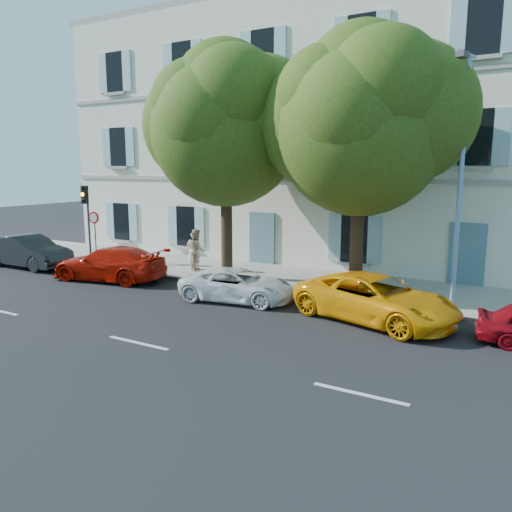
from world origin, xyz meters
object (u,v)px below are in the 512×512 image
Objects in this scene: car_yellow_supercar at (375,299)px; pedestrian_b at (196,249)px; car_red_coupe at (109,264)px; street_lamp at (461,171)px; traffic_light at (86,207)px; car_dark_sedan at (29,252)px; tree_left at (226,132)px; pedestrian_a at (194,251)px; road_sign at (95,226)px; car_white_coupe at (238,285)px; tree_right at (361,131)px.

car_yellow_supercar is 9.21m from pedestrian_b.
street_lamp is at bearing 88.63° from car_red_coupe.
car_dark_sedan is at bearing -135.50° from traffic_light.
pedestrian_a is at bearing 161.40° from tree_left.
car_red_coupe is at bearing 94.95° from pedestrian_b.
tree_left is 8.70m from street_lamp.
tree_left reaches higher than road_sign.
street_lamp is 4.63× the size of pedestrian_a.
pedestrian_b reaches higher than car_white_coupe.
tree_left reaches higher than street_lamp.
car_yellow_supercar is at bearing -18.36° from tree_left.
tree_left reaches higher than pedestrian_b.
tree_right is at bearing 0.60° from road_sign.
tree_right is 4.88× the size of pedestrian_b.
car_yellow_supercar is 2.09× the size of road_sign.
tree_right is (3.45, 2.14, 5.16)m from car_white_coupe.
tree_left is 4.99× the size of pedestrian_b.
traffic_light is at bearing -129.60° from car_red_coupe.
road_sign reaches higher than car_yellow_supercar.
pedestrian_b reaches higher than pedestrian_a.
tree_left is at bearing 2.20° from traffic_light.
tree_left is (-6.71, 2.23, 5.16)m from car_yellow_supercar.
pedestrian_a is (2.05, 2.95, 0.28)m from car_red_coupe.
car_red_coupe reaches higher than car_white_coupe.
road_sign is at bearing -177.57° from tree_left.
car_white_coupe is 1.12× the size of traffic_light.
road_sign is (-13.80, 1.93, 1.17)m from car_yellow_supercar.
traffic_light is (-9.53, 2.02, 2.17)m from car_white_coupe.
car_dark_sedan is 1.87× the size of road_sign.
street_lamp is 4.25× the size of pedestrian_b.
street_lamp is at bearing -84.82° from car_dark_sedan.
car_dark_sedan is at bearing -14.59° from pedestrian_a.
pedestrian_b is at bearing 9.93° from traffic_light.
car_white_coupe is at bearing -148.15° from tree_right.
traffic_light is (1.86, 1.83, 1.99)m from car_dark_sedan.
traffic_light is at bearing -25.29° from pedestrian_a.
road_sign is at bearing 53.66° from pedestrian_b.
pedestrian_b is at bearing -69.81° from car_dark_sedan.
traffic_light reaches higher than road_sign.
tree_left is at bearing -77.83° from car_dark_sedan.
pedestrian_a is 0.21m from pedestrian_b.
car_yellow_supercar reaches higher than car_red_coupe.
traffic_light is at bearing -177.80° from tree_left.
street_lamp reaches higher than pedestrian_a.
tree_right is at bearing 92.23° from car_red_coupe.
car_red_coupe is at bearing -33.91° from road_sign.
tree_right is at bearing -83.00° from car_dark_sedan.
pedestrian_b is at bearing 174.52° from street_lamp.
car_dark_sedan is 0.50× the size of tree_left.
car_white_coupe is at bearing -49.92° from tree_left.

